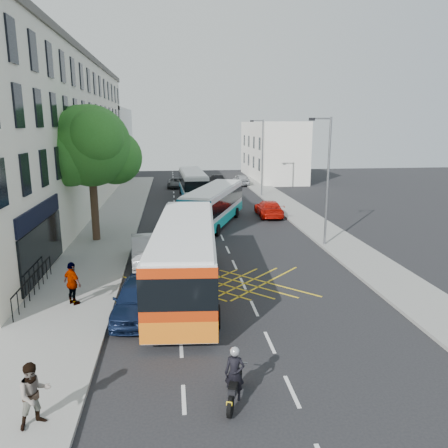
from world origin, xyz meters
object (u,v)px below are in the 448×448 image
object	(u,v)px
lamp_far	(261,154)
pedestrian_near	(34,395)
distant_car_dark	(217,179)
distant_car_silver	(241,180)
parked_car_silver	(147,250)
bus_far	(193,184)
street_tree	(90,147)
bus_near	(185,256)
bus_mid	(214,205)
parked_car_blue	(138,298)
distant_car_grey	(176,183)
red_hatchback	(269,208)
pedestrian_far	(72,283)
lamp_near	(326,175)
motorbike	(235,376)

from	to	relation	value
lamp_far	pedestrian_near	bearing A→B (deg)	-110.22
distant_car_dark	distant_car_silver	bearing A→B (deg)	141.35
parked_car_silver	pedestrian_near	bearing A→B (deg)	-103.86
bus_far	distant_car_silver	world-z (taller)	bus_far
lamp_far	distant_car_silver	world-z (taller)	lamp_far
street_tree	distant_car_dark	xyz separation A→B (m)	(11.01, 27.97, -5.70)
bus_near	bus_mid	size ratio (longest dim) A/B	1.12
parked_car_blue	distant_car_grey	distance (m)	37.14
red_hatchback	pedestrian_near	distance (m)	28.07
distant_car_grey	pedestrian_far	bearing A→B (deg)	-94.67
pedestrian_far	lamp_near	bearing A→B (deg)	-106.10
bus_far	motorbike	world-z (taller)	bus_far
street_tree	distant_car_silver	size ratio (longest dim) A/B	2.12
bus_mid	parked_car_blue	world-z (taller)	bus_mid
pedestrian_far	distant_car_dark	bearing A→B (deg)	-60.60
pedestrian_far	distant_car_grey	bearing A→B (deg)	-53.49
lamp_far	red_hatchback	size ratio (longest dim) A/B	1.68
bus_near	red_hatchback	size ratio (longest dim) A/B	2.50
parked_car_silver	distant_car_grey	world-z (taller)	parked_car_silver
bus_near	bus_mid	distance (m)	14.11
distant_car_grey	bus_far	bearing A→B (deg)	-74.75
distant_car_grey	distant_car_dark	xyz separation A→B (m)	(5.42, 2.98, 0.01)
street_tree	bus_far	distance (m)	19.15
lamp_near	bus_mid	xyz separation A→B (m)	(-6.36, 7.18, -3.07)
bus_near	distant_car_grey	bearing A→B (deg)	94.41
red_hatchback	parked_car_silver	bearing A→B (deg)	52.23
street_tree	motorbike	xyz separation A→B (m)	(6.75, -18.25, -5.48)
red_hatchback	pedestrian_near	world-z (taller)	pedestrian_near
parked_car_silver	parked_car_blue	bearing A→B (deg)	-95.12
distant_car_silver	bus_near	bearing A→B (deg)	72.64
street_tree	pedestrian_near	size ratio (longest dim) A/B	5.04
lamp_far	bus_mid	bearing A→B (deg)	-116.39
lamp_near	bus_mid	distance (m)	10.07
distant_car_silver	pedestrian_near	size ratio (longest dim) A/B	2.38
parked_car_silver	street_tree	bearing A→B (deg)	120.06
lamp_far	pedestrian_far	world-z (taller)	lamp_far
distant_car_grey	lamp_far	bearing A→B (deg)	-38.21
distant_car_silver	distant_car_dark	distance (m)	3.49
lamp_near	pedestrian_near	size ratio (longest dim) A/B	4.58
red_hatchback	pedestrian_near	xyz separation A→B (m)	(-11.78, -25.48, 0.33)
bus_far	pedestrian_near	size ratio (longest dim) A/B	5.91
pedestrian_near	parked_car_blue	bearing A→B (deg)	38.46
lamp_near	parked_car_blue	bearing A→B (deg)	-140.58
parked_car_blue	distant_car_grey	world-z (taller)	parked_car_blue
parked_car_blue	red_hatchback	distance (m)	21.13
lamp_far	bus_mid	xyz separation A→B (m)	(-6.36, -12.82, -3.07)
lamp_far	bus_far	bearing A→B (deg)	-179.99
parked_car_silver	distant_car_dark	size ratio (longest dim) A/B	1.31
parked_car_blue	distant_car_dark	bearing A→B (deg)	83.47
motorbike	pedestrian_near	bearing A→B (deg)	-155.66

